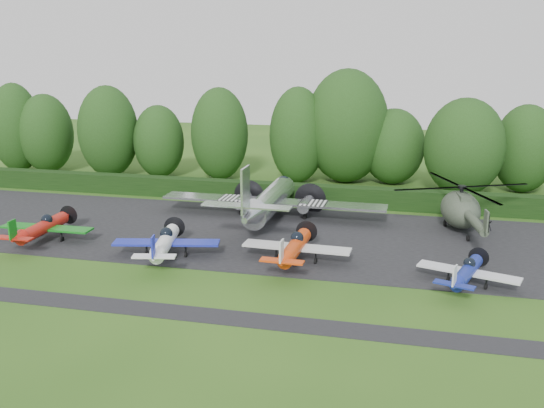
% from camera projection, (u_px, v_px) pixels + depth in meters
% --- Properties ---
extents(ground, '(160.00, 160.00, 0.00)m').
position_uv_depth(ground, '(234.00, 279.00, 41.66)').
color(ground, '#254E16').
rests_on(ground, ground).
extents(apron, '(70.00, 18.00, 0.01)m').
position_uv_depth(apron, '(268.00, 235.00, 51.08)').
color(apron, black).
rests_on(apron, ground).
extents(taxiway_verge, '(70.00, 2.00, 0.00)m').
position_uv_depth(taxiway_verge, '(205.00, 315.00, 36.01)').
color(taxiway_verge, black).
rests_on(taxiway_verge, ground).
extents(hedgerow, '(90.00, 1.60, 2.00)m').
position_uv_depth(hedgerow, '(293.00, 203.00, 61.43)').
color(hedgerow, black).
rests_on(hedgerow, ground).
extents(transport_plane, '(20.96, 16.07, 6.72)m').
position_uv_depth(transport_plane, '(269.00, 201.00, 54.73)').
color(transport_plane, silver).
rests_on(transport_plane, ground).
extents(light_plane_red, '(7.74, 8.14, 2.98)m').
position_uv_depth(light_plane_red, '(43.00, 227.00, 49.09)').
color(light_plane_red, '#B01A10').
rests_on(light_plane_red, ground).
extents(light_plane_white, '(7.99, 8.40, 3.07)m').
position_uv_depth(light_plane_white, '(165.00, 242.00, 45.25)').
color(light_plane_white, white).
rests_on(light_plane_white, ground).
extents(light_plane_orange, '(8.03, 8.45, 3.09)m').
position_uv_depth(light_plane_orange, '(295.00, 247.00, 44.21)').
color(light_plane_orange, red).
rests_on(light_plane_orange, ground).
extents(light_plane_blue, '(6.72, 7.06, 2.58)m').
position_uv_depth(light_plane_blue, '(467.00, 272.00, 39.96)').
color(light_plane_blue, navy).
rests_on(light_plane_blue, ground).
extents(helicopter, '(12.22, 14.31, 3.94)m').
position_uv_depth(helicopter, '(461.00, 207.00, 52.01)').
color(helicopter, '#353E2F').
rests_on(helicopter, ground).
extents(tree_0, '(7.08, 7.08, 8.65)m').
position_uv_depth(tree_0, '(393.00, 147.00, 69.01)').
color(tree_0, black).
rests_on(tree_0, ground).
extents(tree_1, '(9.53, 9.53, 13.04)m').
position_uv_depth(tree_1, '(347.00, 126.00, 69.28)').
color(tree_1, black).
rests_on(tree_1, ground).
extents(tree_2, '(6.19, 6.19, 11.09)m').
position_uv_depth(tree_2, '(16.00, 128.00, 75.38)').
color(tree_2, black).
rests_on(tree_2, ground).
extents(tree_4, '(6.50, 6.50, 11.05)m').
position_uv_depth(tree_4, '(298.00, 135.00, 69.31)').
color(tree_4, black).
rests_on(tree_4, ground).
extents(tree_5, '(6.65, 6.65, 9.53)m').
position_uv_depth(tree_5, '(525.00, 149.00, 64.85)').
color(tree_5, black).
rests_on(tree_5, ground).
extents(tree_6, '(6.03, 6.03, 8.69)m').
position_uv_depth(tree_6, '(159.00, 141.00, 72.47)').
color(tree_6, black).
rests_on(tree_6, ground).
extents(tree_7, '(6.71, 6.71, 10.86)m').
position_uv_depth(tree_7, '(220.00, 134.00, 70.93)').
color(tree_7, black).
rests_on(tree_7, ground).
extents(tree_8, '(8.34, 8.34, 10.33)m').
position_uv_depth(tree_8, '(464.00, 147.00, 63.47)').
color(tree_8, black).
rests_on(tree_8, ground).
extents(tree_9, '(7.14, 7.14, 10.96)m').
position_uv_depth(tree_9, '(108.00, 131.00, 72.60)').
color(tree_9, black).
rests_on(tree_9, ground).
extents(tree_10, '(6.64, 6.64, 9.77)m').
position_uv_depth(tree_10, '(46.00, 133.00, 75.18)').
color(tree_10, black).
rests_on(tree_10, ground).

